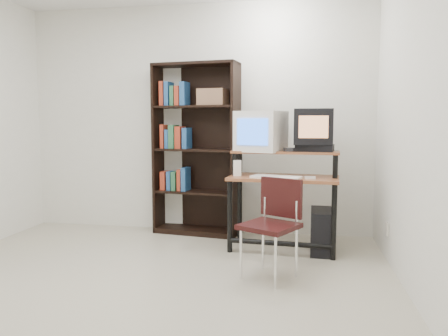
% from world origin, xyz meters
% --- Properties ---
extents(floor, '(4.00, 4.00, 0.01)m').
position_xyz_m(floor, '(0.00, 0.00, -0.01)').
color(floor, beige).
rests_on(floor, ground).
extents(back_wall, '(4.00, 0.01, 2.60)m').
position_xyz_m(back_wall, '(0.00, 2.00, 1.30)').
color(back_wall, white).
rests_on(back_wall, floor).
extents(right_wall, '(0.01, 4.00, 2.60)m').
position_xyz_m(right_wall, '(2.00, 0.00, 1.30)').
color(right_wall, white).
rests_on(right_wall, floor).
extents(computer_desk, '(1.10, 0.61, 0.98)m').
position_xyz_m(computer_desk, '(1.04, 1.38, 0.67)').
color(computer_desk, '#9B5732').
rests_on(computer_desk, floor).
extents(crt_monitor, '(0.54, 0.54, 0.41)m').
position_xyz_m(crt_monitor, '(0.80, 1.50, 1.18)').
color(crt_monitor, white).
rests_on(crt_monitor, computer_desk).
extents(vcr, '(0.39, 0.31, 0.08)m').
position_xyz_m(vcr, '(1.33, 1.44, 1.01)').
color(vcr, black).
rests_on(vcr, computer_desk).
extents(crt_tv, '(0.37, 0.37, 0.35)m').
position_xyz_m(crt_tv, '(1.31, 1.46, 1.22)').
color(crt_tv, black).
rests_on(crt_tv, vcr).
extents(cd_spindle, '(0.14, 0.14, 0.05)m').
position_xyz_m(cd_spindle, '(1.09, 1.38, 0.99)').
color(cd_spindle, '#26262B').
rests_on(cd_spindle, computer_desk).
extents(keyboard, '(0.51, 0.34, 0.03)m').
position_xyz_m(keyboard, '(0.97, 1.22, 0.74)').
color(keyboard, white).
rests_on(keyboard, computer_desk).
extents(mousepad, '(0.25, 0.21, 0.01)m').
position_xyz_m(mousepad, '(1.29, 1.23, 0.72)').
color(mousepad, black).
rests_on(mousepad, computer_desk).
extents(mouse, '(0.10, 0.07, 0.03)m').
position_xyz_m(mouse, '(1.29, 1.22, 0.74)').
color(mouse, white).
rests_on(mouse, mousepad).
extents(desk_speaker, '(0.09, 0.09, 0.17)m').
position_xyz_m(desk_speaker, '(0.58, 1.34, 0.80)').
color(desk_speaker, white).
rests_on(desk_speaker, computer_desk).
extents(pc_tower, '(0.21, 0.45, 0.42)m').
position_xyz_m(pc_tower, '(1.41, 1.33, 0.21)').
color(pc_tower, black).
rests_on(pc_tower, floor).
extents(school_chair, '(0.55, 0.55, 0.81)m').
position_xyz_m(school_chair, '(0.99, 0.58, 0.49)').
color(school_chair, black).
rests_on(school_chair, floor).
extents(bookshelf, '(0.99, 0.44, 1.92)m').
position_xyz_m(bookshelf, '(0.03, 1.86, 0.98)').
color(bookshelf, black).
rests_on(bookshelf, floor).
extents(wall_outlet, '(0.02, 0.08, 0.12)m').
position_xyz_m(wall_outlet, '(1.99, 1.15, 0.30)').
color(wall_outlet, beige).
rests_on(wall_outlet, right_wall).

